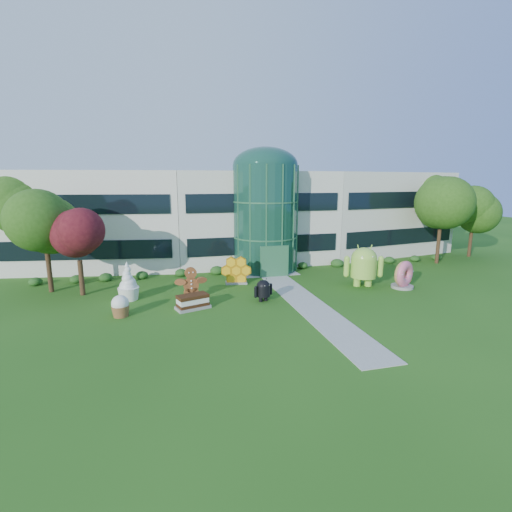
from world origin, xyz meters
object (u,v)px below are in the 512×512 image
object	(u,v)px
android_green	(364,264)
donut	(403,274)
gingerbread	(191,283)
android_black	(263,289)

from	to	relation	value
android_green	donut	xyz separation A→B (m)	(2.78, -1.29, -0.75)
donut	gingerbread	distance (m)	16.62
donut	gingerbread	xyz separation A→B (m)	(-16.56, 1.42, 0.07)
android_black	gingerbread	world-z (taller)	gingerbread
gingerbread	donut	bearing A→B (deg)	-10.65
gingerbread	android_black	bearing A→B (deg)	-25.84
gingerbread	android_green	bearing A→B (deg)	-6.30
donut	gingerbread	world-z (taller)	gingerbread
donut	gingerbread	size ratio (longest dim) A/B	0.87
donut	android_green	bearing A→B (deg)	129.14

